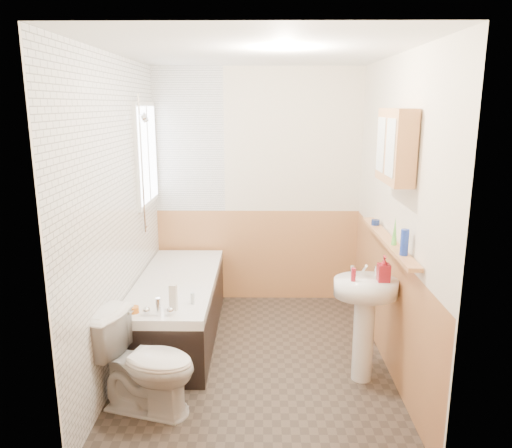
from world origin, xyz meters
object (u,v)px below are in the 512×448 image
object	(u,v)px
sink	(365,309)
pine_shelf	(387,240)
bathtub	(178,307)
toilet	(146,364)
medicine_cabinet	(395,146)

from	to	relation	value
sink	pine_shelf	size ratio (longest dim) A/B	0.63
bathtub	sink	xyz separation A→B (m)	(1.57, -0.73, 0.30)
bathtub	pine_shelf	bearing A→B (deg)	-15.84
toilet	bathtub	bearing A→B (deg)	14.89
medicine_cabinet	bathtub	bearing A→B (deg)	159.21
bathtub	toilet	size ratio (longest dim) A/B	2.51
sink	pine_shelf	bearing A→B (deg)	55.81
toilet	sink	size ratio (longest dim) A/B	0.78
bathtub	medicine_cabinet	world-z (taller)	medicine_cabinet
toilet	medicine_cabinet	world-z (taller)	medicine_cabinet
bathtub	sink	size ratio (longest dim) A/B	1.94
bathtub	medicine_cabinet	bearing A→B (deg)	-20.79
toilet	pine_shelf	xyz separation A→B (m)	(1.80, 0.66, 0.72)
toilet	sink	world-z (taller)	sink
sink	pine_shelf	xyz separation A→B (m)	(0.20, 0.23, 0.49)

